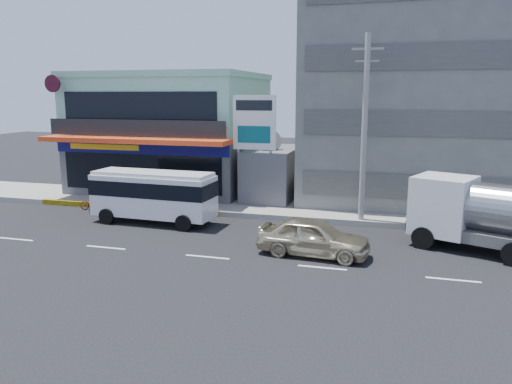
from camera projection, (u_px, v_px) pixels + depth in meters
ground at (207, 257)px, 21.63m from camera, size 120.00×120.00×0.00m
sidewalk at (346, 212)px, 29.24m from camera, size 70.00×5.00×0.30m
shop_building at (173, 135)px, 36.16m from camera, size 12.40×11.70×8.00m
concrete_building at (437, 93)px, 31.78m from camera, size 16.00×12.00×14.00m
gap_structure at (273, 175)px, 32.62m from camera, size 3.00×6.00×3.50m
satellite_dish at (270, 149)px, 31.33m from camera, size 1.50×1.50×0.15m
billboard at (254, 129)px, 29.50m from camera, size 2.60×0.18×6.90m
utility_pole_near at (364, 129)px, 26.03m from camera, size 1.60×0.30×10.00m
minibus at (153, 193)px, 27.07m from camera, size 6.86×2.62×2.83m
sedan at (314, 237)px, 21.72m from camera, size 5.05×2.41×1.67m
tanker_truck at (502, 217)px, 21.57m from camera, size 8.49×5.39×3.24m
motorcycle_rider at (93, 199)px, 30.45m from camera, size 1.66×1.15×2.02m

